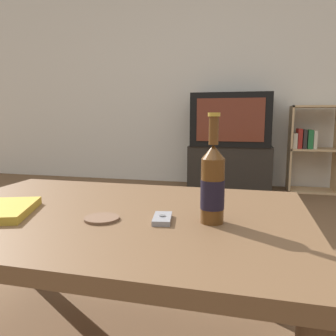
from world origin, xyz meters
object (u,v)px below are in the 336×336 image
(tv_stand, at_px, (230,167))
(beer_bottle, at_px, (213,184))
(bookshelf, at_px, (310,146))
(cell_phone, at_px, (162,219))
(table_book, at_px, (2,210))
(television, at_px, (231,120))

(tv_stand, relative_size, beer_bottle, 3.02)
(bookshelf, height_order, cell_phone, bookshelf)
(tv_stand, distance_m, cell_phone, 2.84)
(bookshelf, bearing_deg, tv_stand, -177.07)
(table_book, bearing_deg, television, 60.26)
(bookshelf, xyz_separation_m, cell_phone, (-0.86, -2.87, 0.02))
(beer_bottle, bearing_deg, bookshelf, 75.68)
(television, xyz_separation_m, beer_bottle, (0.11, -2.81, -0.16))
(tv_stand, distance_m, beer_bottle, 2.84)
(tv_stand, xyz_separation_m, bookshelf, (0.83, 0.04, 0.25))
(tv_stand, height_order, table_book, table_book)
(bookshelf, relative_size, table_book, 3.31)
(beer_bottle, distance_m, table_book, 0.63)
(cell_phone, bearing_deg, beer_bottle, -1.04)
(television, distance_m, table_book, 2.93)
(tv_stand, height_order, television, television)
(bookshelf, xyz_separation_m, beer_bottle, (-0.73, -2.85, 0.12))
(bookshelf, xyz_separation_m, table_book, (-1.35, -2.92, 0.02))
(cell_phone, bearing_deg, table_book, 176.26)
(tv_stand, xyz_separation_m, television, (0.00, -0.00, 0.52))
(tv_stand, relative_size, table_book, 3.27)
(bookshelf, distance_m, table_book, 3.22)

